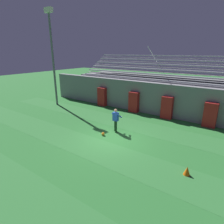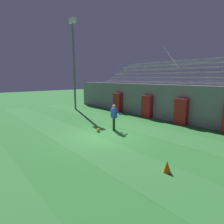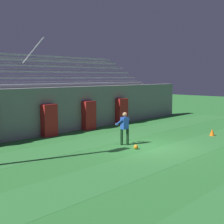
{
  "view_description": "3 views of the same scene",
  "coord_description": "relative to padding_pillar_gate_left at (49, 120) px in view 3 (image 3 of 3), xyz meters",
  "views": [
    {
      "loc": [
        6.36,
        -8.82,
        5.38
      ],
      "look_at": [
        -0.83,
        1.42,
        1.32
      ],
      "focal_mm": 30.0,
      "sensor_mm": 36.0,
      "label": 1
    },
    {
      "loc": [
        8.45,
        -6.44,
        3.33
      ],
      "look_at": [
        -1.36,
        1.89,
        0.97
      ],
      "focal_mm": 30.0,
      "sensor_mm": 36.0,
      "label": 2
    },
    {
      "loc": [
        -12.14,
        -8.87,
        3.45
      ],
      "look_at": [
        -1.43,
        1.11,
        1.78
      ],
      "focal_mm": 50.0,
      "sensor_mm": 36.0,
      "label": 3
    }
  ],
  "objects": [
    {
      "name": "padding_pillar_gate_left",
      "position": [
        0.0,
        0.0,
        0.0
      ],
      "size": [
        0.91,
        0.44,
        1.86
      ],
      "primitive_type": "cube",
      "color": "#B21E1E",
      "rests_on": "ground"
    },
    {
      "name": "padding_pillar_far_right",
      "position": [
        6.37,
        0.0,
        0.0
      ],
      "size": [
        0.91,
        0.44,
        1.86
      ],
      "primitive_type": "cube",
      "color": "#B21E1E",
      "rests_on": "ground"
    },
    {
      "name": "turf_stripe_mid",
      "position": [
        1.56,
        -7.44,
        -0.93
      ],
      "size": [
        28.0,
        2.26,
        0.01
      ],
      "primitive_type": "cube",
      "color": "#337A38",
      "rests_on": "ground"
    },
    {
      "name": "bleacher_stand",
      "position": [
        1.56,
        3.24,
        0.58
      ],
      "size": [
        18.0,
        4.75,
        5.83
      ],
      "color": "gray",
      "rests_on": "ground"
    },
    {
      "name": "back_wall",
      "position": [
        1.56,
        0.55,
        0.47
      ],
      "size": [
        24.0,
        0.6,
        2.8
      ],
      "primitive_type": "cube",
      "color": "gray",
      "rests_on": "ground"
    },
    {
      "name": "ground_plane",
      "position": [
        1.56,
        -5.95,
        -0.93
      ],
      "size": [
        80.0,
        80.0,
        0.0
      ],
      "primitive_type": "plane",
      "color": "#2D7533"
    },
    {
      "name": "soccer_ball",
      "position": [
        0.85,
        -5.73,
        -0.82
      ],
      "size": [
        0.22,
        0.22,
        0.22
      ],
      "primitive_type": "sphere",
      "color": "orange",
      "rests_on": "ground"
    },
    {
      "name": "goalkeeper",
      "position": [
        1.18,
        -4.72,
        0.03
      ],
      "size": [
        0.6,
        0.59,
        1.67
      ],
      "color": "#143319",
      "rests_on": "ground"
    },
    {
      "name": "traffic_cone",
      "position": [
        6.55,
        -6.87,
        -0.72
      ],
      "size": [
        0.3,
        0.3,
        0.42
      ],
      "primitive_type": "cone",
      "color": "orange",
      "rests_on": "ground"
    },
    {
      "name": "padding_pillar_gate_right",
      "position": [
        3.12,
        0.0,
        0.0
      ],
      "size": [
        0.91,
        0.44,
        1.86
      ],
      "primitive_type": "cube",
      "color": "#B21E1E",
      "rests_on": "ground"
    },
    {
      "name": "turf_stripe_far",
      "position": [
        1.56,
        -2.92,
        -0.93
      ],
      "size": [
        28.0,
        2.26,
        0.01
      ],
      "primitive_type": "cube",
      "color": "#337A38",
      "rests_on": "ground"
    }
  ]
}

